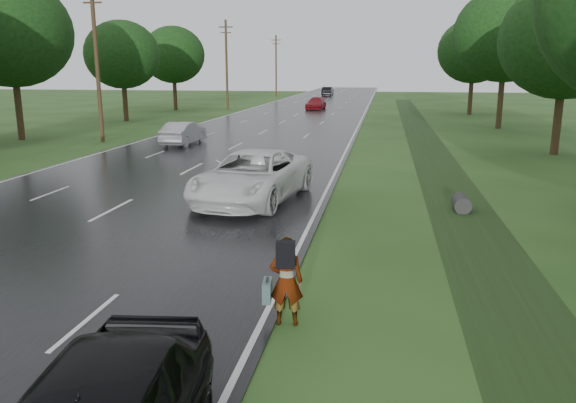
{
  "coord_description": "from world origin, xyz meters",
  "views": [
    {
      "loc": [
        8.85,
        -8.91,
        4.63
      ],
      "look_at": [
        6.49,
        4.93,
        1.3
      ],
      "focal_mm": 35.0,
      "sensor_mm": 36.0,
      "label": 1
    }
  ],
  "objects": [
    {
      "name": "far_car_dark",
      "position": [
        -1.0,
        89.55,
        0.8
      ],
      "size": [
        1.72,
        4.64,
        1.52
      ],
      "primitive_type": "imported",
      "rotation": [
        0.0,
        0.0,
        3.12
      ],
      "color": "black",
      "rests_on": "road"
    },
    {
      "name": "tree_east_f",
      "position": [
        17.5,
        52.0,
        6.37
      ],
      "size": [
        7.2,
        7.2,
        9.62
      ],
      "color": "#362816",
      "rests_on": "ground"
    },
    {
      "name": "road",
      "position": [
        0.0,
        45.0,
        0.02
      ],
      "size": [
        14.0,
        180.0,
        0.04
      ],
      "primitive_type": "cube",
      "color": "black",
      "rests_on": "ground"
    },
    {
      "name": "tree_west_c",
      "position": [
        -15.0,
        25.0,
        6.92
      ],
      "size": [
        7.8,
        7.8,
        10.43
      ],
      "color": "#362816",
      "rests_on": "ground"
    },
    {
      "name": "tree_west_d",
      "position": [
        -14.2,
        39.0,
        5.82
      ],
      "size": [
        6.6,
        6.6,
        8.8
      ],
      "color": "#362816",
      "rests_on": "ground"
    },
    {
      "name": "far_car_red",
      "position": [
        1.0,
        56.22,
        0.7
      ],
      "size": [
        2.15,
        4.69,
        1.33
      ],
      "primitive_type": "imported",
      "rotation": [
        0.0,
        0.0,
        -0.06
      ],
      "color": "maroon",
      "rests_on": "road"
    },
    {
      "name": "tree_east_d",
      "position": [
        17.8,
        38.0,
        7.15
      ],
      "size": [
        8.0,
        8.0,
        10.76
      ],
      "color": "#362816",
      "rests_on": "ground"
    },
    {
      "name": "utility_pole_distant",
      "position": [
        -9.2,
        85.0,
        5.2
      ],
      "size": [
        1.6,
        0.26,
        10.0
      ],
      "color": "#362816",
      "rests_on": "ground"
    },
    {
      "name": "utility_pole_far",
      "position": [
        -9.2,
        55.0,
        5.2
      ],
      "size": [
        1.6,
        0.26,
        10.0
      ],
      "color": "#362816",
      "rests_on": "ground"
    },
    {
      "name": "pedestrian",
      "position": [
        7.18,
        0.57,
        0.87
      ],
      "size": [
        0.8,
        0.66,
        1.69
      ],
      "rotation": [
        0.0,
        0.0,
        3.26
      ],
      "color": "#A5998C",
      "rests_on": "ground"
    },
    {
      "name": "edge_stripe_west",
      "position": [
        -6.75,
        45.0,
        0.04
      ],
      "size": [
        0.12,
        180.0,
        0.01
      ],
      "primitive_type": "cube",
      "color": "silver",
      "rests_on": "road"
    },
    {
      "name": "tree_east_c",
      "position": [
        18.2,
        24.0,
        6.14
      ],
      "size": [
        7.0,
        7.0,
        9.29
      ],
      "color": "#362816",
      "rests_on": "ground"
    },
    {
      "name": "edge_stripe_east",
      "position": [
        6.75,
        45.0,
        0.04
      ],
      "size": [
        0.12,
        180.0,
        0.01
      ],
      "primitive_type": "cube",
      "color": "silver",
      "rests_on": "road"
    },
    {
      "name": "center_line",
      "position": [
        0.0,
        45.0,
        0.04
      ],
      "size": [
        0.12,
        180.0,
        0.01
      ],
      "primitive_type": "cube",
      "color": "silver",
      "rests_on": "road"
    },
    {
      "name": "tree_west_f",
      "position": [
        -14.8,
        53.0,
        6.14
      ],
      "size": [
        7.0,
        7.0,
        9.29
      ],
      "color": "#362816",
      "rests_on": "ground"
    },
    {
      "name": "silver_sedan",
      "position": [
        -3.38,
        24.23,
        0.75
      ],
      "size": [
        1.65,
        4.34,
        1.41
      ],
      "primitive_type": "imported",
      "rotation": [
        0.0,
        0.0,
        3.11
      ],
      "color": "gray",
      "rests_on": "road"
    },
    {
      "name": "drainage_ditch",
      "position": [
        11.5,
        18.71,
        0.04
      ],
      "size": [
        2.2,
        120.0,
        0.56
      ],
      "color": "black",
      "rests_on": "ground"
    },
    {
      "name": "utility_pole_mid",
      "position": [
        -9.2,
        25.0,
        5.2
      ],
      "size": [
        1.6,
        0.26,
        10.0
      ],
      "color": "#362816",
      "rests_on": "ground"
    },
    {
      "name": "white_pickup",
      "position": [
        4.33,
        10.11,
        0.92
      ],
      "size": [
        3.82,
        6.69,
        1.76
      ],
      "primitive_type": "imported",
      "rotation": [
        0.0,
        0.0,
        -0.15
      ],
      "color": "silver",
      "rests_on": "road"
    }
  ]
}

